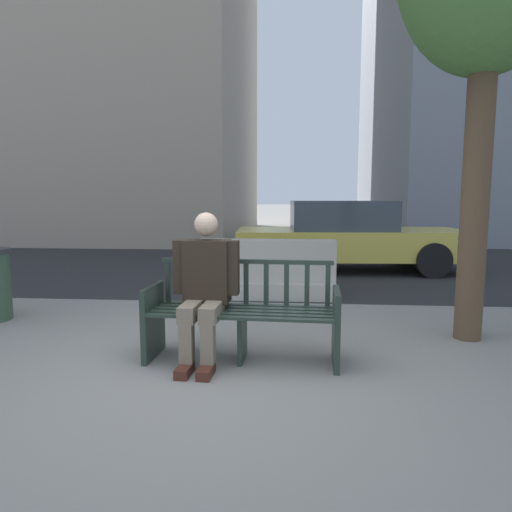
{
  "coord_description": "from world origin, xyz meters",
  "views": [
    {
      "loc": [
        0.72,
        -3.48,
        1.44
      ],
      "look_at": [
        0.28,
        1.92,
        0.75
      ],
      "focal_mm": 32.0,
      "sensor_mm": 36.0,
      "label": 1
    }
  ],
  "objects_px": {
    "street_bench": "(243,316)",
    "jersey_barrier_centre": "(266,274)",
    "seated_person": "(205,284)",
    "car_taxi_near": "(347,237)"
  },
  "relations": [
    {
      "from": "street_bench",
      "to": "car_taxi_near",
      "type": "relative_size",
      "value": 0.38
    },
    {
      "from": "seated_person",
      "to": "car_taxi_near",
      "type": "bearing_deg",
      "value": 70.76
    },
    {
      "from": "seated_person",
      "to": "jersey_barrier_centre",
      "type": "height_order",
      "value": "seated_person"
    },
    {
      "from": "street_bench",
      "to": "jersey_barrier_centre",
      "type": "relative_size",
      "value": 0.85
    },
    {
      "from": "street_bench",
      "to": "seated_person",
      "type": "height_order",
      "value": "seated_person"
    },
    {
      "from": "seated_person",
      "to": "car_taxi_near",
      "type": "distance_m",
      "value": 5.6
    },
    {
      "from": "jersey_barrier_centre",
      "to": "car_taxi_near",
      "type": "distance_m",
      "value": 3.0
    },
    {
      "from": "street_bench",
      "to": "jersey_barrier_centre",
      "type": "bearing_deg",
      "value": 88.79
    },
    {
      "from": "street_bench",
      "to": "car_taxi_near",
      "type": "xyz_separation_m",
      "value": [
        1.52,
        5.25,
        0.28
      ]
    },
    {
      "from": "street_bench",
      "to": "seated_person",
      "type": "xyz_separation_m",
      "value": [
        -0.33,
        -0.04,
        0.29
      ]
    }
  ]
}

